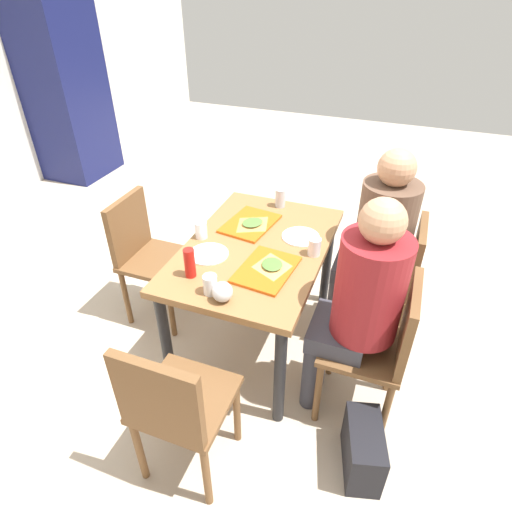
{
  "coord_description": "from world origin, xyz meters",
  "views": [
    {
      "loc": [
        -1.9,
        -0.72,
        2.05
      ],
      "look_at": [
        0.0,
        0.0,
        0.65
      ],
      "focal_mm": 30.05,
      "sensor_mm": 36.0,
      "label": 1
    }
  ],
  "objects_px": {
    "main_table": "(256,259)",
    "person_in_red": "(360,298)",
    "chair_near_left": "(381,343)",
    "chair_left_end": "(175,406)",
    "person_in_brown_jacket": "(377,236)",
    "condiment_bottle": "(190,263)",
    "paper_plate_near_edge": "(301,237)",
    "handbag": "(363,449)",
    "chair_far_side": "(145,250)",
    "foil_bundle": "(222,292)",
    "pizza_slice_b": "(253,223)",
    "plastic_cup_b": "(314,247)",
    "tray_red_near": "(266,269)",
    "tray_red_far": "(250,224)",
    "plastic_cup_a": "(201,230)",
    "drink_fridge": "(65,88)",
    "paper_plate_center": "(209,254)",
    "soda_can": "(280,198)",
    "pizza_slice_a": "(272,265)",
    "chair_near_right": "(394,275)",
    "plastic_cup_c": "(210,285)"
  },
  "relations": [
    {
      "from": "chair_far_side",
      "to": "handbag",
      "type": "relative_size",
      "value": 2.7
    },
    {
      "from": "plastic_cup_c",
      "to": "chair_left_end",
      "type": "bearing_deg",
      "value": -173.4
    },
    {
      "from": "chair_far_side",
      "to": "foil_bundle",
      "type": "height_order",
      "value": "chair_far_side"
    },
    {
      "from": "condiment_bottle",
      "to": "plastic_cup_b",
      "type": "bearing_deg",
      "value": -52.75
    },
    {
      "from": "chair_left_end",
      "to": "plastic_cup_b",
      "type": "distance_m",
      "value": 1.08
    },
    {
      "from": "soda_can",
      "to": "handbag",
      "type": "relative_size",
      "value": 0.38
    },
    {
      "from": "chair_far_side",
      "to": "foil_bundle",
      "type": "distance_m",
      "value": 0.97
    },
    {
      "from": "paper_plate_near_edge",
      "to": "person_in_red",
      "type": "bearing_deg",
      "value": -138.43
    },
    {
      "from": "soda_can",
      "to": "condiment_bottle",
      "type": "distance_m",
      "value": 0.9
    },
    {
      "from": "handbag",
      "to": "paper_plate_near_edge",
      "type": "bearing_deg",
      "value": 34.98
    },
    {
      "from": "condiment_bottle",
      "to": "plastic_cup_a",
      "type": "bearing_deg",
      "value": 18.2
    },
    {
      "from": "person_in_red",
      "to": "plastic_cup_b",
      "type": "distance_m",
      "value": 0.44
    },
    {
      "from": "chair_left_end",
      "to": "pizza_slice_b",
      "type": "distance_m",
      "value": 1.19
    },
    {
      "from": "tray_red_near",
      "to": "paper_plate_near_edge",
      "type": "distance_m",
      "value": 0.39
    },
    {
      "from": "pizza_slice_a",
      "to": "plastic_cup_a",
      "type": "bearing_deg",
      "value": 72.67
    },
    {
      "from": "chair_left_end",
      "to": "handbag",
      "type": "xyz_separation_m",
      "value": [
        0.33,
        -0.79,
        -0.37
      ]
    },
    {
      "from": "paper_plate_near_edge",
      "to": "handbag",
      "type": "distance_m",
      "value": 1.16
    },
    {
      "from": "chair_far_side",
      "to": "chair_near_left",
      "type": "bearing_deg",
      "value": -100.8
    },
    {
      "from": "chair_near_left",
      "to": "pizza_slice_b",
      "type": "bearing_deg",
      "value": 60.84
    },
    {
      "from": "chair_far_side",
      "to": "chair_left_end",
      "type": "distance_m",
      "value": 1.24
    },
    {
      "from": "tray_red_near",
      "to": "paper_plate_center",
      "type": "bearing_deg",
      "value": 85.17
    },
    {
      "from": "person_in_brown_jacket",
      "to": "foil_bundle",
      "type": "bearing_deg",
      "value": 142.44
    },
    {
      "from": "pizza_slice_b",
      "to": "foil_bundle",
      "type": "relative_size",
      "value": 2.4
    },
    {
      "from": "tray_red_far",
      "to": "plastic_cup_b",
      "type": "bearing_deg",
      "value": -111.64
    },
    {
      "from": "soda_can",
      "to": "chair_near_right",
      "type": "bearing_deg",
      "value": -104.61
    },
    {
      "from": "plastic_cup_a",
      "to": "condiment_bottle",
      "type": "height_order",
      "value": "condiment_bottle"
    },
    {
      "from": "person_in_brown_jacket",
      "to": "tray_red_near",
      "type": "relative_size",
      "value": 3.54
    },
    {
      "from": "chair_left_end",
      "to": "person_in_brown_jacket",
      "type": "distance_m",
      "value": 1.43
    },
    {
      "from": "plastic_cup_a",
      "to": "soda_can",
      "type": "height_order",
      "value": "soda_can"
    },
    {
      "from": "person_in_brown_jacket",
      "to": "condiment_bottle",
      "type": "bearing_deg",
      "value": 128.75
    },
    {
      "from": "main_table",
      "to": "person_in_red",
      "type": "bearing_deg",
      "value": -115.02
    },
    {
      "from": "main_table",
      "to": "person_in_brown_jacket",
      "type": "bearing_deg",
      "value": -64.98
    },
    {
      "from": "paper_plate_near_edge",
      "to": "drink_fridge",
      "type": "bearing_deg",
      "value": 61.71
    },
    {
      "from": "soda_can",
      "to": "plastic_cup_c",
      "type": "bearing_deg",
      "value": 177.72
    },
    {
      "from": "chair_near_left",
      "to": "chair_near_right",
      "type": "relative_size",
      "value": 1.0
    },
    {
      "from": "handbag",
      "to": "paper_plate_center",
      "type": "bearing_deg",
      "value": 64.92
    },
    {
      "from": "paper_plate_center",
      "to": "soda_can",
      "type": "bearing_deg",
      "value": -15.95
    },
    {
      "from": "paper_plate_near_edge",
      "to": "pizza_slice_b",
      "type": "bearing_deg",
      "value": 87.87
    },
    {
      "from": "drink_fridge",
      "to": "tray_red_near",
      "type": "bearing_deg",
      "value": -124.22
    },
    {
      "from": "tray_red_near",
      "to": "plastic_cup_a",
      "type": "relative_size",
      "value": 3.6
    },
    {
      "from": "paper_plate_near_edge",
      "to": "soda_can",
      "type": "bearing_deg",
      "value": 35.65
    },
    {
      "from": "tray_red_near",
      "to": "plastic_cup_b",
      "type": "relative_size",
      "value": 3.6
    },
    {
      "from": "person_in_red",
      "to": "drink_fridge",
      "type": "distance_m",
      "value": 4.08
    },
    {
      "from": "person_in_red",
      "to": "chair_near_left",
      "type": "bearing_deg",
      "value": -90.0
    },
    {
      "from": "pizza_slice_b",
      "to": "condiment_bottle",
      "type": "bearing_deg",
      "value": 168.18
    },
    {
      "from": "person_in_red",
      "to": "chair_left_end",
      "type": "bearing_deg",
      "value": 137.09
    },
    {
      "from": "chair_far_side",
      "to": "person_in_red",
      "type": "relative_size",
      "value": 0.68
    },
    {
      "from": "person_in_brown_jacket",
      "to": "plastic_cup_b",
      "type": "distance_m",
      "value": 0.4
    },
    {
      "from": "paper_plate_center",
      "to": "handbag",
      "type": "relative_size",
      "value": 0.69
    },
    {
      "from": "person_in_red",
      "to": "pizza_slice_a",
      "type": "relative_size",
      "value": 5.67
    }
  ]
}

